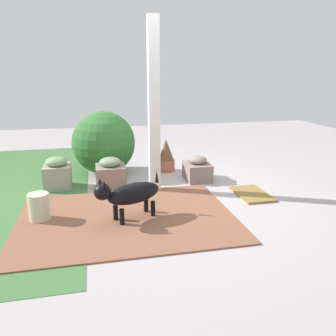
% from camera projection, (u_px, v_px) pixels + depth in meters
% --- Properties ---
extents(ground_plane, '(12.00, 12.00, 0.00)m').
position_uv_depth(ground_plane, '(162.00, 193.00, 4.67)').
color(ground_plane, '#A9A0A2').
extents(brick_path, '(1.80, 2.40, 0.02)m').
position_uv_depth(brick_path, '(126.00, 217.00, 3.87)').
color(brick_path, brown).
rests_on(brick_path, ground).
extents(porch_pillar, '(0.14, 0.14, 2.28)m').
position_uv_depth(porch_pillar, '(154.00, 108.00, 4.49)').
color(porch_pillar, white).
rests_on(porch_pillar, ground).
extents(stone_planter_nearest, '(0.47, 0.36, 0.37)m').
position_uv_depth(stone_planter_nearest, '(197.00, 169.00, 5.21)').
color(stone_planter_nearest, gray).
rests_on(stone_planter_nearest, ground).
extents(stone_planter_mid, '(0.41, 0.42, 0.43)m').
position_uv_depth(stone_planter_mid, '(111.00, 173.00, 4.91)').
color(stone_planter_mid, gray).
rests_on(stone_planter_mid, ground).
extents(stone_planter_far, '(0.38, 0.37, 0.45)m').
position_uv_depth(stone_planter_far, '(57.00, 174.00, 4.82)').
color(stone_planter_far, gray).
rests_on(stone_planter_far, ground).
extents(round_shrub, '(1.00, 1.00, 1.00)m').
position_uv_depth(round_shrub, '(104.00, 143.00, 5.46)').
color(round_shrub, '#2E662C').
rests_on(round_shrub, ground).
extents(terracotta_pot_spiky, '(0.29, 0.29, 0.54)m').
position_uv_depth(terracotta_pot_spiky, '(166.00, 156.00, 5.64)').
color(terracotta_pot_spiky, '#AF5D44').
rests_on(terracotta_pot_spiky, ground).
extents(dog, '(0.46, 0.77, 0.54)m').
position_uv_depth(dog, '(130.00, 194.00, 3.74)').
color(dog, black).
rests_on(dog, ground).
extents(ceramic_urn, '(0.23, 0.23, 0.32)m').
position_uv_depth(ceramic_urn, '(39.00, 207.00, 3.76)').
color(ceramic_urn, beige).
rests_on(ceramic_urn, ground).
extents(doormat, '(0.64, 0.40, 0.03)m').
position_uv_depth(doormat, '(252.00, 194.00, 4.60)').
color(doormat, olive).
rests_on(doormat, ground).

